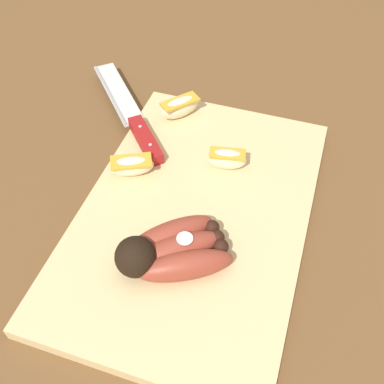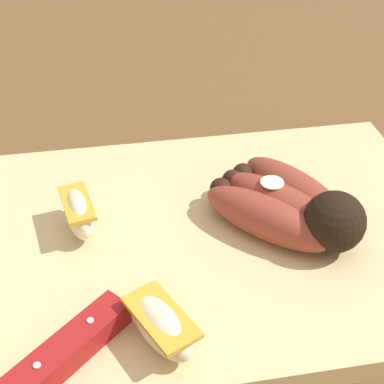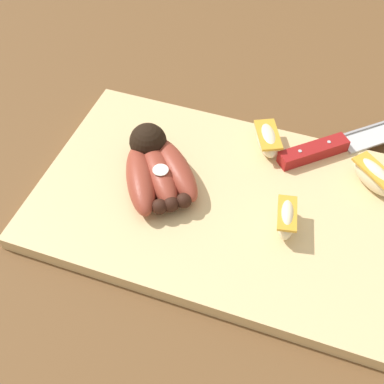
% 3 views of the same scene
% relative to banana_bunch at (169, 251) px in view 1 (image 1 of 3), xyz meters
% --- Properties ---
extents(ground_plane, '(6.00, 6.00, 0.00)m').
position_rel_banana_bunch_xyz_m(ground_plane, '(-0.07, 0.02, -0.04)').
color(ground_plane, brown).
extents(cutting_board, '(0.46, 0.30, 0.02)m').
position_rel_banana_bunch_xyz_m(cutting_board, '(-0.08, 0.01, -0.03)').
color(cutting_board, '#DBBC84').
rests_on(cutting_board, ground_plane).
extents(banana_bunch, '(0.13, 0.14, 0.05)m').
position_rel_banana_bunch_xyz_m(banana_bunch, '(0.00, 0.00, 0.00)').
color(banana_bunch, black).
rests_on(banana_bunch, cutting_board).
extents(chefs_knife, '(0.23, 0.21, 0.02)m').
position_rel_banana_bunch_xyz_m(chefs_knife, '(-0.22, -0.14, -0.01)').
color(chefs_knife, silver).
rests_on(chefs_knife, cutting_board).
extents(apple_wedge_near, '(0.05, 0.07, 0.03)m').
position_rel_banana_bunch_xyz_m(apple_wedge_near, '(-0.12, -0.10, -0.00)').
color(apple_wedge_near, beige).
rests_on(apple_wedge_near, cutting_board).
extents(apple_wedge_middle, '(0.03, 0.06, 0.04)m').
position_rel_banana_bunch_xyz_m(apple_wedge_middle, '(-0.17, 0.02, -0.00)').
color(apple_wedge_middle, beige).
rests_on(apple_wedge_middle, cutting_board).
extents(apple_wedge_far, '(0.07, 0.06, 0.04)m').
position_rel_banana_bunch_xyz_m(apple_wedge_far, '(-0.27, -0.08, -0.00)').
color(apple_wedge_far, beige).
rests_on(apple_wedge_far, cutting_board).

